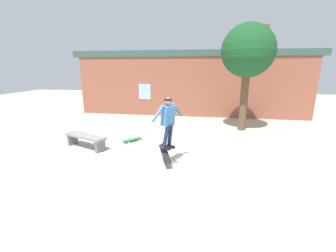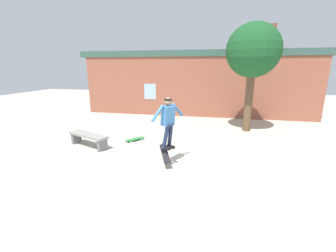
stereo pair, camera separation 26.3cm
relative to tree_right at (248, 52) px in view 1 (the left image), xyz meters
The scene contains 7 objects.
ground_plane 6.20m from the tree_right, 119.61° to the right, with size 40.00×40.00×0.00m, color #B2AD9E.
building_backdrop 3.92m from the tree_right, 133.95° to the left, with size 13.75×0.52×4.84m.
tree_right is the anchor object (origin of this frame).
park_bench 7.34m from the tree_right, 149.61° to the right, with size 1.72×1.02×0.47m.
skater 5.45m from the tree_right, 121.76° to the right, with size 0.75×1.01×1.45m.
skateboard_flipping 5.97m from the tree_right, 122.35° to the right, with size 0.48×0.69×0.44m.
skateboard_resting 6.00m from the tree_right, 151.09° to the right, with size 0.64×0.72×0.08m.
Camera 1 is at (0.89, -5.76, 2.76)m, focal length 24.00 mm.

